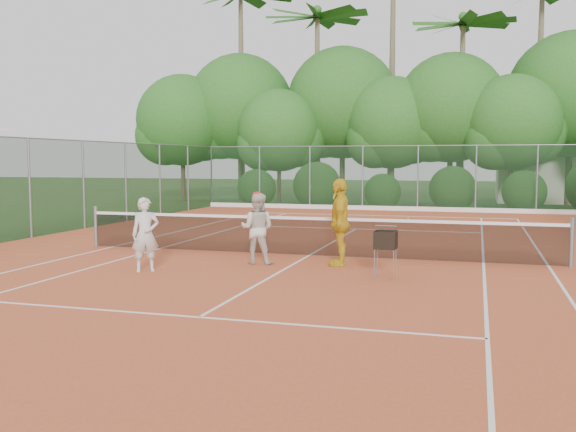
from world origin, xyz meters
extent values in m
plane|color=#284619|center=(0.00, 0.00, 0.00)|extent=(120.00, 120.00, 0.00)
cube|color=#BF522C|center=(0.00, 0.00, 0.01)|extent=(18.00, 36.00, 0.02)
cube|color=beige|center=(9.00, 24.00, 1.50)|extent=(8.00, 5.00, 3.00)
cylinder|color=gray|center=(-5.94, 0.00, 0.57)|extent=(0.10, 0.10, 1.10)
cylinder|color=gray|center=(5.94, 0.00, 0.57)|extent=(0.10, 0.10, 1.10)
cube|color=black|center=(0.00, 0.00, 0.48)|extent=(11.87, 0.03, 0.86)
cube|color=white|center=(0.00, 0.00, 0.95)|extent=(11.87, 0.04, 0.07)
imported|color=silver|center=(-2.74, -3.05, 0.80)|extent=(0.68, 0.63, 1.56)
imported|color=beige|center=(-0.81, -1.43, 0.82)|extent=(0.81, 0.65, 1.60)
ellipsoid|color=red|center=(-0.81, -1.43, 1.58)|extent=(0.22, 0.22, 0.14)
imported|color=gold|center=(1.03, -1.17, 0.99)|extent=(0.65, 1.20, 1.94)
cylinder|color=gray|center=(2.04, -2.65, 0.32)|extent=(0.02, 0.02, 0.60)
cylinder|color=gray|center=(2.41, -2.28, 0.32)|extent=(0.02, 0.02, 0.60)
cube|color=black|center=(2.22, -2.46, 0.79)|extent=(0.41, 0.41, 0.35)
sphere|color=yellow|center=(-0.69, 9.93, 0.05)|extent=(0.07, 0.07, 0.07)
sphere|color=yellow|center=(-1.56, 9.78, 0.05)|extent=(0.07, 0.07, 0.07)
sphere|color=#BBD030|center=(1.31, 10.70, 0.05)|extent=(0.07, 0.07, 0.07)
cube|color=white|center=(0.00, 11.88, 0.02)|extent=(11.03, 0.06, 0.01)
cube|color=white|center=(-5.49, 0.00, 0.02)|extent=(0.06, 23.77, 0.01)
cube|color=white|center=(5.49, 0.00, 0.02)|extent=(0.06, 23.77, 0.01)
cube|color=white|center=(-4.11, 0.00, 0.02)|extent=(0.06, 23.77, 0.01)
cube|color=white|center=(4.11, 0.00, 0.02)|extent=(0.06, 23.77, 0.01)
cube|color=white|center=(0.00, 6.40, 0.02)|extent=(8.23, 0.06, 0.01)
cube|color=white|center=(0.00, -6.40, 0.02)|extent=(8.23, 0.06, 0.01)
cube|color=white|center=(0.00, 0.00, 0.02)|extent=(0.06, 12.80, 0.01)
cube|color=#19381E|center=(0.00, 15.00, 1.52)|extent=(18.00, 0.02, 3.00)
cylinder|color=gray|center=(-9.00, 15.00, 1.52)|extent=(0.07, 0.07, 3.00)
cylinder|color=gray|center=(-9.00, 15.00, 1.52)|extent=(0.07, 0.07, 3.00)
cylinder|color=brown|center=(-12.50, 19.00, 1.88)|extent=(0.26, 0.26, 3.75)
sphere|color=#295C1E|center=(-12.50, 19.00, 4.65)|extent=(5.25, 5.25, 5.25)
cylinder|color=brown|center=(-9.50, 20.50, 2.20)|extent=(0.30, 0.30, 4.40)
sphere|color=#295C1E|center=(-9.50, 20.50, 5.46)|extent=(6.16, 6.16, 6.16)
cylinder|color=brown|center=(-6.50, 18.50, 1.60)|extent=(0.22, 0.22, 3.20)
sphere|color=#295C1E|center=(-6.50, 18.50, 3.97)|extent=(4.48, 4.48, 4.48)
cylinder|color=brown|center=(-3.50, 21.00, 2.25)|extent=(0.31, 0.31, 4.50)
sphere|color=#295C1E|center=(-3.50, 21.00, 5.58)|extent=(6.30, 6.30, 6.30)
cylinder|color=brown|center=(-0.50, 19.50, 1.75)|extent=(0.24, 0.24, 3.50)
sphere|color=#295C1E|center=(-0.50, 19.50, 4.34)|extent=(4.90, 4.90, 4.90)
cylinder|color=brown|center=(2.50, 20.00, 2.05)|extent=(0.28, 0.28, 4.10)
sphere|color=#295C1E|center=(2.50, 20.00, 5.08)|extent=(5.74, 5.74, 5.74)
cylinder|color=brown|center=(5.50, 18.80, 1.70)|extent=(0.23, 0.23, 3.40)
sphere|color=#295C1E|center=(5.50, 18.80, 4.22)|extent=(4.76, 4.76, 4.76)
cylinder|color=brown|center=(8.50, 21.50, 2.33)|extent=(0.32, 0.32, 4.65)
sphere|color=#295C1E|center=(8.50, 21.50, 5.77)|extent=(6.51, 6.51, 6.51)
cone|color=brown|center=(-10.00, 22.00, 6.50)|extent=(0.44, 0.44, 13.00)
cone|color=brown|center=(-5.00, 21.00, 5.50)|extent=(0.44, 0.44, 11.00)
sphere|color=#295C1E|center=(-5.00, 21.00, 10.83)|extent=(0.50, 0.50, 0.50)
cone|color=brown|center=(-1.00, 23.00, 7.50)|extent=(0.44, 0.44, 15.00)
cone|color=brown|center=(3.00, 20.50, 5.00)|extent=(0.44, 0.44, 10.00)
sphere|color=#295C1E|center=(3.00, 20.50, 9.85)|extent=(0.50, 0.50, 0.50)
cone|color=brown|center=(7.00, 22.50, 6.00)|extent=(0.44, 0.44, 12.00)
camera|label=1|loc=(3.94, -15.03, 2.36)|focal=40.00mm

